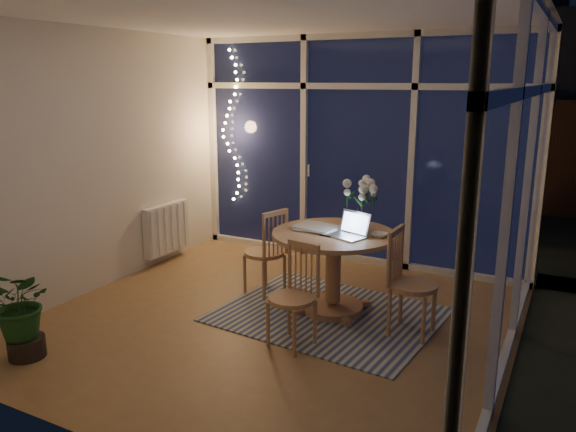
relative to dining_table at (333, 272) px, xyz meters
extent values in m
plane|color=olive|center=(-0.38, -0.43, -0.38)|extent=(4.00, 4.00, 0.00)
plane|color=white|center=(-0.38, -0.43, 2.22)|extent=(4.00, 4.00, 0.00)
cube|color=silver|center=(-0.38, 1.57, 0.92)|extent=(4.00, 0.04, 2.60)
cube|color=silver|center=(-0.38, -2.43, 0.92)|extent=(4.00, 0.04, 2.60)
cube|color=silver|center=(-2.38, -0.43, 0.92)|extent=(0.04, 4.00, 2.60)
cube|color=silver|center=(1.62, -0.43, 0.92)|extent=(0.04, 4.00, 2.60)
cube|color=silver|center=(-0.38, 1.53, 0.92)|extent=(4.00, 0.10, 2.60)
cube|color=silver|center=(1.58, -0.43, 0.92)|extent=(0.10, 4.00, 2.60)
cube|color=white|center=(-2.32, 0.47, 0.02)|extent=(0.10, 0.70, 0.58)
cube|color=black|center=(0.12, 4.57, -0.44)|extent=(12.00, 6.00, 0.10)
cube|color=#3C2816|center=(-0.38, 5.07, 0.52)|extent=(11.00, 0.08, 1.80)
cube|color=#34353E|center=(-0.08, 8.07, 1.82)|extent=(7.00, 3.00, 2.20)
sphere|color=black|center=(-1.18, 2.97, 0.07)|extent=(0.90, 0.90, 0.90)
cube|color=beige|center=(0.00, -0.10, -0.38)|extent=(2.03, 1.69, 0.01)
cylinder|color=#A4684A|center=(0.00, 0.00, 0.00)|extent=(1.21, 1.21, 0.76)
cube|color=#A4684A|center=(-0.78, 0.10, 0.07)|extent=(0.52, 0.52, 0.90)
cube|color=#A4684A|center=(0.78, -0.14, 0.08)|extent=(0.44, 0.44, 0.92)
cube|color=#A4684A|center=(-0.02, -0.79, 0.05)|extent=(0.47, 0.47, 0.85)
imported|color=silver|center=(0.15, 0.20, 0.49)|extent=(0.22, 0.22, 0.21)
imported|color=white|center=(0.41, 0.05, 0.40)|extent=(0.16, 0.16, 0.04)
cube|color=beige|center=(-0.16, 0.05, 0.39)|extent=(0.45, 0.37, 0.02)
cube|color=black|center=(-0.01, -0.13, 0.39)|extent=(0.13, 0.08, 0.01)
imported|color=#184319|center=(-1.76, -1.91, 0.00)|extent=(0.61, 0.56, 0.76)
camera|label=1|loc=(1.89, -4.50, 1.72)|focal=35.00mm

